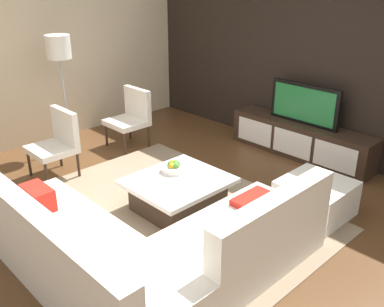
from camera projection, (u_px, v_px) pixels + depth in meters
name	position (u px, v px, depth m)	size (l,w,h in m)	color
ground_plane	(178.00, 216.00, 4.76)	(14.00, 14.00, 0.00)	brown
feature_wall_back	(321.00, 57.00, 5.93)	(6.40, 0.12, 2.80)	black
side_wall_left	(43.00, 50.00, 6.45)	(0.12, 5.20, 2.80)	beige
area_rug	(172.00, 212.00, 4.83)	(3.34, 2.42, 0.01)	gray
media_console	(300.00, 140.00, 6.19)	(2.16, 0.45, 0.50)	#332319
television	(304.00, 104.00, 5.98)	(1.06, 0.06, 0.56)	black
sectional_couch	(143.00, 248.00, 3.75)	(2.45, 2.36, 0.81)	white
coffee_table	(178.00, 193.00, 4.81)	(0.93, 1.04, 0.38)	#332319
accent_chair_near	(58.00, 140.00, 5.54)	(0.56, 0.52, 0.87)	#332319
floor_lamp	(59.00, 54.00, 5.93)	(0.34, 0.34, 1.69)	#A5A5AA
ottoman	(315.00, 198.00, 4.72)	(0.70, 0.70, 0.40)	white
fruit_bowl	(174.00, 167.00, 4.90)	(0.28, 0.28, 0.14)	silver
accent_chair_far	(131.00, 114.00, 6.50)	(0.56, 0.52, 0.87)	#332319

